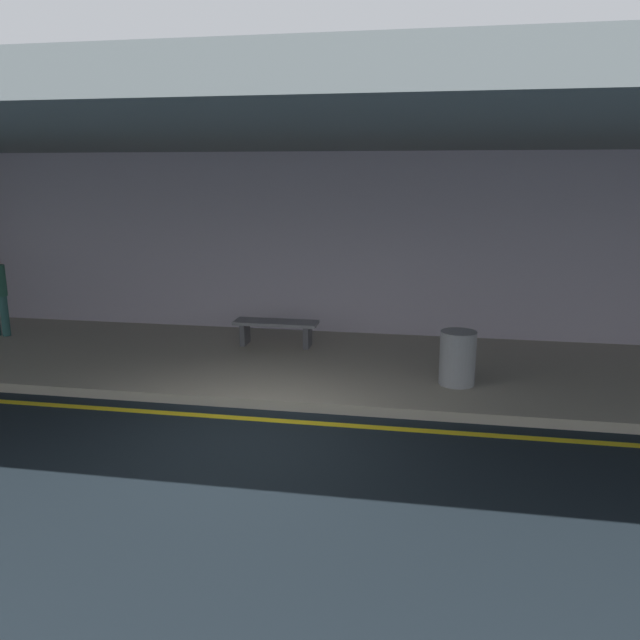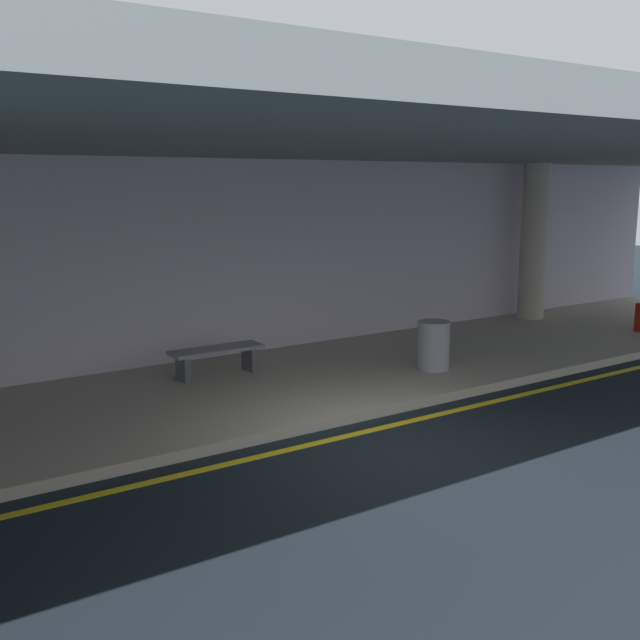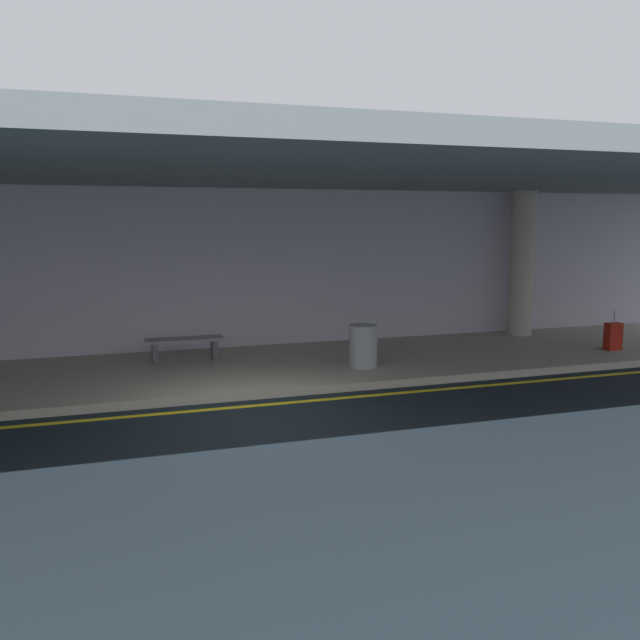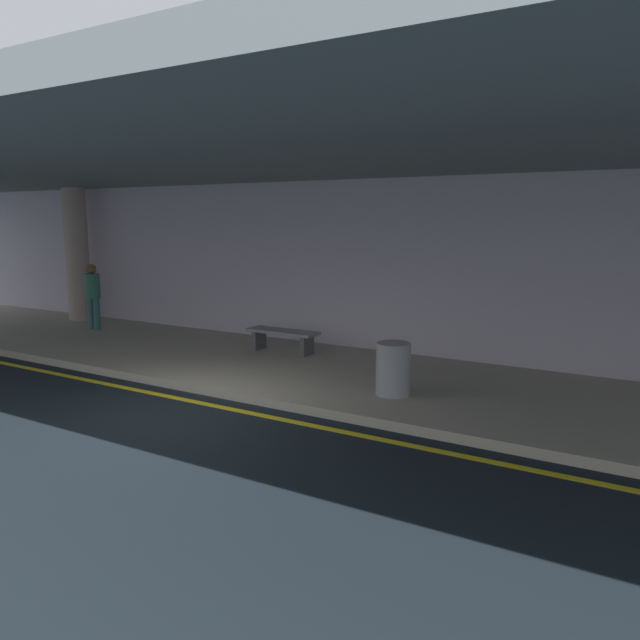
{
  "view_description": "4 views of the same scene",
  "coord_description": "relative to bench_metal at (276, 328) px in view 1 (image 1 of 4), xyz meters",
  "views": [
    {
      "loc": [
        2.27,
        -7.44,
        3.4
      ],
      "look_at": [
        0.69,
        1.44,
        1.28
      ],
      "focal_mm": 35.47,
      "sensor_mm": 36.0,
      "label": 1
    },
    {
      "loc": [
        -5.84,
        -7.01,
        3.4
      ],
      "look_at": [
        0.54,
        2.54,
        1.21
      ],
      "focal_mm": 41.08,
      "sensor_mm": 36.0,
      "label": 2
    },
    {
      "loc": [
        -2.22,
        -10.01,
        3.06
      ],
      "look_at": [
        1.63,
        1.7,
        1.23
      ],
      "focal_mm": 37.51,
      "sensor_mm": 36.0,
      "label": 3
    },
    {
      "loc": [
        6.72,
        -6.64,
        2.97
      ],
      "look_at": [
        1.42,
        2.13,
        1.28
      ],
      "focal_mm": 34.59,
      "sensor_mm": 36.0,
      "label": 4
    }
  ],
  "objects": [
    {
      "name": "ground_plane",
      "position": [
        0.62,
        -3.95,
        -0.5
      ],
      "size": [
        60.0,
        60.0,
        0.0
      ],
      "primitive_type": "plane",
      "color": "black"
    },
    {
      "name": "sidewalk",
      "position": [
        0.62,
        -0.85,
        -0.43
      ],
      "size": [
        26.0,
        4.2,
        0.15
      ],
      "primitive_type": "cube",
      "color": "#A69D8C",
      "rests_on": "ground"
    },
    {
      "name": "lane_stripe_yellow",
      "position": [
        0.62,
        -3.32,
        -0.5
      ],
      "size": [
        26.0,
        0.14,
        0.01
      ],
      "primitive_type": "cube",
      "color": "yellow",
      "rests_on": "ground"
    },
    {
      "name": "ceiling_overhang",
      "position": [
        0.62,
        -1.35,
        3.45
      ],
      "size": [
        28.0,
        13.2,
        0.3
      ],
      "primitive_type": "cube",
      "color": "slate",
      "rests_on": "support_column_far_left"
    },
    {
      "name": "terminal_back_wall",
      "position": [
        0.62,
        1.4,
        1.4
      ],
      "size": [
        26.0,
        0.3,
        3.8
      ],
      "primitive_type": "cube",
      "color": "#B7AEBF",
      "rests_on": "ground"
    },
    {
      "name": "bench_metal",
      "position": [
        0.0,
        0.0,
        0.0
      ],
      "size": [
        1.6,
        0.5,
        0.48
      ],
      "color": "slate",
      "rests_on": "sidewalk"
    },
    {
      "name": "trash_bin_steel",
      "position": [
        3.34,
        -1.7,
        0.07
      ],
      "size": [
        0.56,
        0.56,
        0.85
      ],
      "primitive_type": "cylinder",
      "color": "gray",
      "rests_on": "sidewalk"
    }
  ]
}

